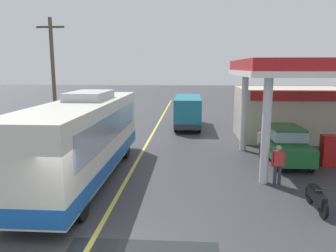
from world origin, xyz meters
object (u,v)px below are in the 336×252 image
Objects in this scene: pedestrian_near_pump at (263,141)px; coach_bus_main at (84,139)px; minibus_opposing_lane at (188,109)px; car_at_pump at (285,142)px; motorcycle_parked_forecourt at (316,197)px; pedestrian_by_shop at (278,163)px.

coach_bus_main is at bearing -156.00° from pedestrian_near_pump.
pedestrian_near_pump is at bearing -65.34° from minibus_opposing_lane.
minibus_opposing_lane reaches higher than car_at_pump.
car_at_pump reaches higher than motorcycle_parked_forecourt.
car_at_pump reaches higher than pedestrian_near_pump.
coach_bus_main reaches higher than car_at_pump.
coach_bus_main is 9.18m from pedestrian_near_pump.
motorcycle_parked_forecourt is (-0.56, -5.70, -0.57)m from car_at_pump.
car_at_pump is 3.58m from pedestrian_by_shop.
minibus_opposing_lane is 3.41× the size of motorcycle_parked_forecourt.
pedestrian_by_shop is at bearing -2.21° from coach_bus_main.
pedestrian_by_shop is (-0.27, -4.03, 0.00)m from pedestrian_near_pump.
pedestrian_near_pump is at bearing 93.67° from motorcycle_parked_forecourt.
motorcycle_parked_forecourt is at bearing -73.70° from minibus_opposing_lane.
pedestrian_by_shop is at bearing -73.68° from minibus_opposing_lane.
coach_bus_main reaches higher than minibus_opposing_lane.
car_at_pump is at bearing 18.09° from coach_bus_main.
pedestrian_by_shop is (-1.24, -3.36, -0.08)m from car_at_pump.
pedestrian_near_pump is (8.35, 3.72, -0.79)m from coach_bus_main.
pedestrian_near_pump is at bearing 24.00° from coach_bus_main.
car_at_pump is at bearing -62.11° from minibus_opposing_lane.
car_at_pump reaches higher than pedestrian_by_shop.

